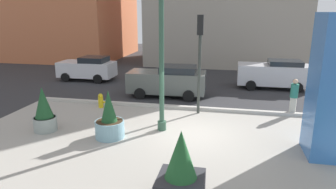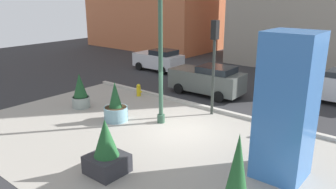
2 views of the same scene
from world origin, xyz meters
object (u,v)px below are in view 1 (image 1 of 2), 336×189
Objects in this scene: traffic_light_corner at (200,49)px; car_far_lane at (168,81)px; potted_plant_near_left at (44,112)px; pedestrian_crossing at (294,95)px; car_curb_east at (274,74)px; car_curb_west at (88,68)px; potted_plant_by_pillar at (109,121)px; lamp_post at (162,56)px; fire_hydrant at (101,101)px; potted_plant_mid_plaza at (181,172)px.

traffic_light_corner is 4.13m from car_far_lane.
potted_plant_near_left reaches higher than pedestrian_crossing.
car_curb_east is 1.13× the size of car_curb_west.
potted_plant_by_pillar is 1.09× the size of pedestrian_crossing.
car_far_lane reaches higher than pedestrian_crossing.
pedestrian_crossing reaches higher than car_curb_west.
car_curb_east is at bearing 57.27° from lamp_post.
car_far_lane is at bearing -25.44° from car_curb_west.
lamp_post is 1.43× the size of car_curb_east.
potted_plant_near_left is 0.42× the size of car_curb_east.
lamp_post is 1.37× the size of traffic_light_corner.
car_curb_east is 5.38m from pedestrian_crossing.
car_curb_west is (-8.66, 5.90, -2.28)m from traffic_light_corner.
car_curb_east is 7.10m from car_far_lane.
lamp_post is at bearing 12.41° from potted_plant_near_left.
potted_plant_by_pillar reaches higher than potted_plant_near_left.
lamp_post is at bearing -32.26° from fire_hydrant.
fire_hydrant is 0.42× the size of pedestrian_crossing.
potted_plant_near_left is 7.36m from traffic_light_corner.
car_far_lane is at bearing 98.88° from lamp_post.
car_curb_west is at bearing -179.43° from car_curb_east.
potted_plant_near_left reaches higher than fire_hydrant.
traffic_light_corner is at bearing -34.30° from car_curb_west.
car_curb_east is at bearing 27.27° from car_far_lane.
potted_plant_by_pillar is at bearing -2.55° from potted_plant_near_left.
potted_plant_near_left is at bearing -136.91° from car_curb_east.
lamp_post is at bearing -122.73° from car_curb_east.
potted_plant_near_left reaches higher than car_curb_east.
potted_plant_mid_plaza is 8.86m from fire_hydrant.
fire_hydrant is at bearing 118.61° from potted_plant_by_pillar.
fire_hydrant is 11.14m from car_curb_east.
traffic_light_corner is (1.26, 2.51, 0.02)m from lamp_post.
traffic_light_corner reaches higher than car_curb_west.
potted_plant_mid_plaza is (6.32, -3.61, -0.03)m from potted_plant_near_left.
fire_hydrant is at bearing 147.74° from lamp_post.
lamp_post is 1.62× the size of car_curb_west.
car_curb_east is at bearing 43.09° from potted_plant_near_left.
lamp_post is 5.44m from potted_plant_mid_plaza.
traffic_light_corner is at bearing 1.30° from fire_hydrant.
fire_hydrant is (-5.35, 7.05, -0.43)m from potted_plant_mid_plaza.
car_far_lane is 6.90m from pedestrian_crossing.
lamp_post is at bearing -48.68° from car_curb_west.
potted_plant_mid_plaza reaches higher than potted_plant_by_pillar.
potted_plant_near_left is 0.40× the size of traffic_light_corner.
car_curb_west reaches higher than fire_hydrant.
car_curb_east is (7.33, 9.72, 0.27)m from potted_plant_by_pillar.
traffic_light_corner is 7.69m from car_curb_east.
fire_hydrant is 0.16× the size of traffic_light_corner.
car_curb_east is at bearing 52.97° from potted_plant_by_pillar.
lamp_post is at bearing -151.14° from pedestrian_crossing.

